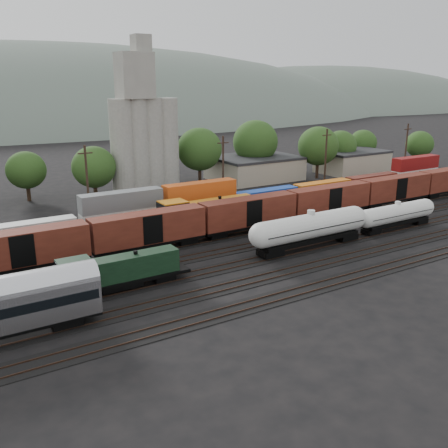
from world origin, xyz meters
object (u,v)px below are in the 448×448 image
green_locomotive (112,272)px  tank_car_a (310,228)px  orange_locomotive (202,213)px  grain_silo (144,136)px

green_locomotive → tank_car_a: size_ratio=0.81×
green_locomotive → tank_car_a: (26.61, -0.00, 0.59)m
green_locomotive → orange_locomotive: size_ratio=0.82×
orange_locomotive → tank_car_a: bearing=-62.8°
tank_car_a → orange_locomotive: size_ratio=1.02×
tank_car_a → grain_silo: 42.18m
green_locomotive → grain_silo: (21.26, 41.00, 8.95)m
green_locomotive → orange_locomotive: 24.14m
grain_silo → orange_locomotive: bearing=-95.2°
green_locomotive → tank_car_a: tank_car_a is taller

